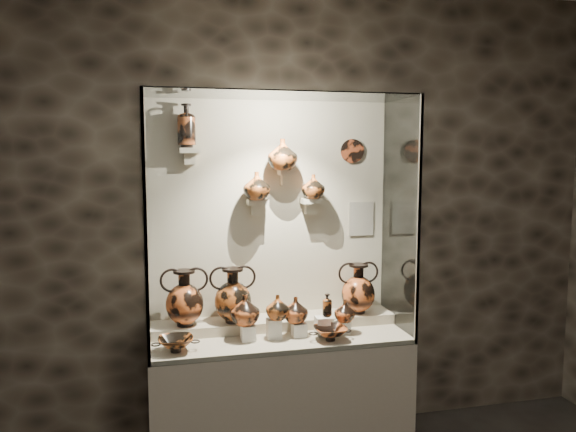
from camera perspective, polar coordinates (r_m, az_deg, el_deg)
The scene contains 36 objects.
wall_back at distance 3.95m, azimuth -1.89°, elevation 0.12°, with size 5.00×0.02×3.20m, color black.
plinth at distance 3.96m, azimuth -0.84°, elevation -17.91°, with size 1.70×0.60×0.80m, color beige.
front_tier at distance 3.81m, azimuth -0.85°, elevation -12.22°, with size 1.68×0.58×0.03m, color #B9A98F.
rear_tier at distance 3.96m, azimuth -1.42°, elevation -10.95°, with size 1.70×0.25×0.10m, color #B9A98F.
back_panel at distance 3.94m, azimuth -1.88°, elevation 0.11°, with size 1.70×0.03×1.60m, color beige.
glass_front at distance 3.35m, azimuth 0.24°, elevation -1.01°, with size 1.70×0.01×1.60m, color white.
glass_left at distance 3.55m, azimuth -14.32°, elevation -0.79°, with size 0.01×0.60×1.60m, color white.
glass_right at distance 3.91m, azimuth 11.31°, elevation -0.07°, with size 0.01×0.60×1.60m, color white.
glass_top at distance 3.63m, azimuth -0.90°, elevation 12.15°, with size 1.70×0.60×0.01m, color white.
frame_post_left at distance 3.26m, azimuth -14.27°, elevation -1.42°, with size 0.02×0.02×1.60m, color gray.
frame_post_right at distance 3.65m, azimuth 13.14°, elevation -0.57°, with size 0.02×0.02×1.60m, color gray.
pedestal_a at distance 3.70m, azimuth -4.07°, elevation -11.74°, with size 0.09×0.09×0.10m, color silver.
pedestal_b at distance 3.73m, azimuth -1.45°, elevation -11.35°, with size 0.09×0.09×0.13m, color silver.
pedestal_c at distance 3.77m, azimuth 1.13°, elevation -11.46°, with size 0.09×0.09×0.09m, color silver.
pedestal_d at distance 3.81m, azimuth 3.50°, elevation -11.05°, with size 0.09×0.09×0.12m, color silver.
pedestal_e at distance 3.86m, azimuth 5.53°, elevation -11.16°, with size 0.09×0.09×0.08m, color silver.
bracket_ul at distance 3.77m, azimuth -9.94°, elevation 6.58°, with size 0.14×0.12×0.04m, color beige.
bracket_ca at distance 3.84m, azimuth -3.12°, elevation 1.43°, with size 0.14×0.12×0.04m, color beige.
bracket_cb at distance 3.87m, azimuth -0.22°, elevation 4.45°, with size 0.10×0.12×0.04m, color beige.
bracket_cc at distance 3.93m, azimuth 2.34°, elevation 1.55°, with size 0.14×0.12×0.04m, color beige.
amphora_left at distance 3.79m, azimuth -10.47°, elevation -8.15°, with size 0.30×0.30×0.37m, color #C05524, non-canonical shape.
amphora_mid at distance 3.81m, azimuth -5.63°, elevation -7.98°, with size 0.30×0.30×0.37m, color #AA501E, non-canonical shape.
amphora_right at distance 4.04m, azimuth 7.14°, elevation -7.30°, with size 0.29×0.29×0.36m, color #C05524, non-canonical shape.
jug_a at distance 3.67m, azimuth -4.39°, elevation -9.46°, with size 0.19×0.19×0.20m, color #C05524.
jug_b at distance 3.68m, azimuth -1.07°, elevation -9.24°, with size 0.15×0.15×0.16m, color #AA501E.
jug_c at distance 3.74m, azimuth 0.77°, elevation -9.50°, with size 0.16×0.16×0.17m, color #C05524.
jug_e at distance 3.82m, azimuth 5.77°, elevation -9.59°, with size 0.14×0.14×0.15m, color #C05524.
lekythos_small at distance 3.78m, azimuth 3.99°, elevation -8.88°, with size 0.08×0.08×0.17m, color #AA501E, non-canonical shape.
kylix_left at distance 3.56m, azimuth -11.34°, elevation -12.52°, with size 0.28×0.23×0.11m, color #AA501E, non-canonical shape.
kylix_right at distance 3.70m, azimuth 4.32°, elevation -11.67°, with size 0.27×0.23×0.11m, color #C05524, non-canonical shape.
lekythos_tall at distance 3.76m, azimuth -10.29°, elevation 9.29°, with size 0.13×0.13×0.32m, color #C05524, non-canonical shape.
ovoid_vase_a at distance 3.79m, azimuth -3.21°, elevation 3.07°, with size 0.18×0.18×0.19m, color #AA501E.
ovoid_vase_b at distance 3.81m, azimuth -0.56°, elevation 6.27°, with size 0.20×0.20×0.21m, color #AA501E.
ovoid_vase_c at distance 3.89m, azimuth 2.58°, elevation 3.01°, with size 0.16×0.16×0.17m, color #AA501E.
wall_plate at distance 4.06m, azimuth 6.54°, elevation 6.57°, with size 0.17×0.17×0.02m, color #A54120.
info_placard at distance 4.12m, azimuth 7.44°, elevation -0.27°, with size 0.18×0.01×0.25m, color beige.
Camera 1 is at (-0.79, -1.34, 2.04)m, focal length 35.00 mm.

